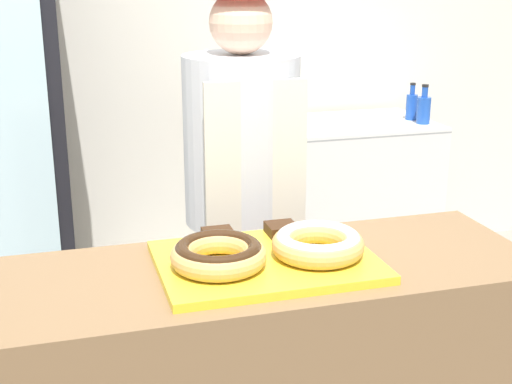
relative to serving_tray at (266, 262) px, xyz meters
name	(u,v)px	position (x,y,z in m)	size (l,w,h in m)	color
wall_back	(149,30)	(0.00, 2.13, 0.45)	(8.00, 0.06, 2.70)	silver
serving_tray	(266,262)	(0.00, 0.00, 0.00)	(0.58, 0.43, 0.02)	yellow
donut_chocolate_glaze	(218,254)	(-0.14, -0.03, 0.05)	(0.25, 0.25, 0.07)	tan
donut_light_glaze	(318,243)	(0.14, -0.03, 0.05)	(0.25, 0.25, 0.07)	tan
brownie_back_left	(218,235)	(-0.10, 0.16, 0.03)	(0.09, 0.09, 0.03)	#382111
brownie_back_right	(281,229)	(0.10, 0.16, 0.03)	(0.09, 0.09, 0.03)	#382111
baker_person	(242,204)	(0.10, 0.64, -0.05)	(0.40, 0.40, 1.63)	#4C4C51
chest_freezer	(333,201)	(0.91, 1.74, -0.45)	(1.03, 0.60, 0.88)	silver
bottle_orange	(254,114)	(0.46, 1.70, 0.07)	(0.08, 0.08, 0.21)	orange
bottle_blue	(412,106)	(1.33, 1.70, 0.06)	(0.06, 0.06, 0.20)	#1E4CB2
bottle_blue_b	(424,109)	(1.34, 1.59, 0.07)	(0.07, 0.07, 0.21)	#1E4CB2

